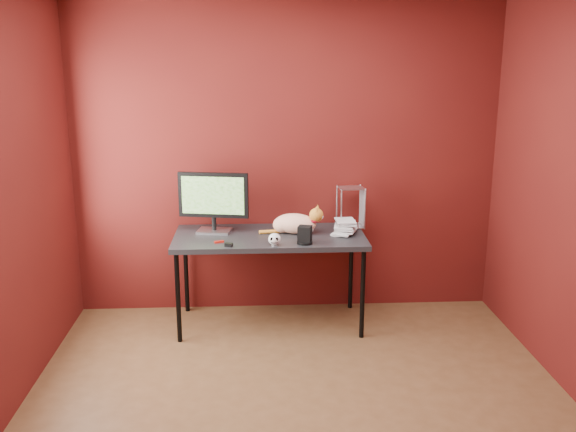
{
  "coord_description": "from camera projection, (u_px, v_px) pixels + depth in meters",
  "views": [
    {
      "loc": [
        -0.26,
        -3.48,
        2.15
      ],
      "look_at": [
        -0.02,
        1.15,
        0.96
      ],
      "focal_mm": 40.0,
      "sensor_mm": 36.0,
      "label": 1
    }
  ],
  "objects": [
    {
      "name": "pocket_knife",
      "position": [
        219.0,
        242.0,
        4.84
      ],
      "size": [
        0.08,
        0.05,
        0.01
      ],
      "primitive_type": "cube",
      "rotation": [
        0.0,
        0.0,
        0.37
      ],
      "color": "#AD150D",
      "rests_on": "desk"
    },
    {
      "name": "black_gadget",
      "position": [
        229.0,
        245.0,
        4.75
      ],
      "size": [
        0.06,
        0.05,
        0.03
      ],
      "primitive_type": "cube",
      "rotation": [
        0.0,
        0.0,
        -0.38
      ],
      "color": "black",
      "rests_on": "desk"
    },
    {
      "name": "cat",
      "position": [
        295.0,
        223.0,
        5.08
      ],
      "size": [
        0.51,
        0.27,
        0.24
      ],
      "rotation": [
        0.0,
        0.0,
        -0.28
      ],
      "color": "orange",
      "rests_on": "desk"
    },
    {
      "name": "desk",
      "position": [
        270.0,
        241.0,
        5.06
      ],
      "size": [
        1.5,
        0.7,
        0.75
      ],
      "color": "black",
      "rests_on": "ground"
    },
    {
      "name": "skull_mug",
      "position": [
        275.0,
        239.0,
        4.77
      ],
      "size": [
        0.09,
        0.09,
        0.09
      ],
      "rotation": [
        0.0,
        0.0,
        -0.09
      ],
      "color": "silver",
      "rests_on": "desk"
    },
    {
      "name": "speaker",
      "position": [
        305.0,
        236.0,
        4.81
      ],
      "size": [
        0.12,
        0.12,
        0.14
      ],
      "rotation": [
        0.0,
        0.0,
        -0.29
      ],
      "color": "black",
      "rests_on": "desk"
    },
    {
      "name": "monitor",
      "position": [
        213.0,
        199.0,
        5.06
      ],
      "size": [
        0.56,
        0.22,
        0.48
      ],
      "rotation": [
        0.0,
        0.0,
        -0.18
      ],
      "color": "#BCBDC2",
      "rests_on": "desk"
    },
    {
      "name": "book_stack",
      "position": [
        337.0,
        159.0,
        4.97
      ],
      "size": [
        0.22,
        0.25,
        1.2
      ],
      "rotation": [
        0.0,
        0.0,
        -0.28
      ],
      "color": "beige",
      "rests_on": "desk"
    },
    {
      "name": "wire_rack",
      "position": [
        351.0,
        207.0,
        5.24
      ],
      "size": [
        0.21,
        0.18,
        0.34
      ],
      "rotation": [
        0.0,
        0.0,
        0.1
      ],
      "color": "#BCBDC2",
      "rests_on": "desk"
    },
    {
      "name": "washer",
      "position": [
        274.0,
        246.0,
        4.77
      ],
      "size": [
        0.05,
        0.05,
        0.0
      ],
      "primitive_type": "cylinder",
      "color": "#BCBDC2",
      "rests_on": "desk"
    },
    {
      "name": "room",
      "position": [
        302.0,
        183.0,
        3.56
      ],
      "size": [
        3.52,
        3.52,
        2.61
      ],
      "color": "#4F321B",
      "rests_on": "ground"
    }
  ]
}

